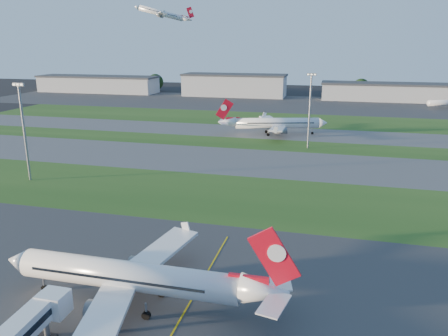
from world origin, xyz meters
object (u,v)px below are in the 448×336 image
(airliner_parked, at_px, (131,277))
(light_mast_centre, at_px, (310,106))
(airliner_taxiing, at_px, (276,123))
(light_mast_west, at_px, (24,126))

(airliner_parked, xyz_separation_m, light_mast_centre, (17.77, 102.81, 10.49))
(airliner_taxiing, bearing_deg, light_mast_centre, 108.08)
(light_mast_west, relative_size, light_mast_centre, 1.00)
(light_mast_centre, bearing_deg, light_mast_west, -141.34)
(airliner_parked, relative_size, light_mast_west, 1.53)
(light_mast_centre, bearing_deg, airliner_parked, -99.80)
(airliner_parked, xyz_separation_m, light_mast_west, (-52.23, 46.81, 10.49))
(airliner_parked, bearing_deg, light_mast_west, 137.98)
(light_mast_west, bearing_deg, airliner_parked, -41.86)
(light_mast_centre, bearing_deg, airliner_taxiing, 123.92)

